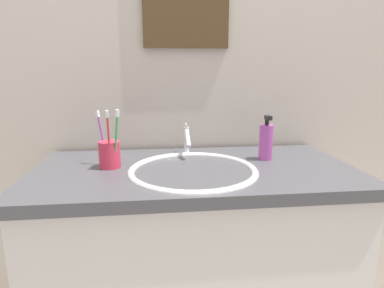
# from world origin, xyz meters

# --- Properties ---
(tiled_wall_back) EXTENTS (2.36, 0.04, 2.40)m
(tiled_wall_back) POSITION_xyz_m (0.00, 0.33, 1.20)
(tiled_wall_back) COLOR beige
(tiled_wall_back) RESTS_ON ground
(vanity_counter) EXTENTS (1.16, 0.58, 0.88)m
(vanity_counter) POSITION_xyz_m (0.00, 0.00, 0.44)
(vanity_counter) COLOR silver
(vanity_counter) RESTS_ON ground
(sink_basin) EXTENTS (0.45, 0.45, 0.11)m
(sink_basin) POSITION_xyz_m (-0.01, -0.05, 0.84)
(sink_basin) COLOR white
(sink_basin) RESTS_ON vanity_counter
(faucet) EXTENTS (0.02, 0.14, 0.13)m
(faucet) POSITION_xyz_m (-0.01, 0.17, 0.94)
(faucet) COLOR silver
(faucet) RESTS_ON sink_basin
(toothbrush_cup) EXTENTS (0.08, 0.08, 0.10)m
(toothbrush_cup) POSITION_xyz_m (-0.30, 0.03, 0.92)
(toothbrush_cup) COLOR #D8334C
(toothbrush_cup) RESTS_ON vanity_counter
(toothbrush_purple) EXTENTS (0.04, 0.04, 0.20)m
(toothbrush_purple) POSITION_xyz_m (-0.33, 0.07, 0.99)
(toothbrush_purple) COLOR purple
(toothbrush_purple) RESTS_ON toothbrush_cup
(toothbrush_green) EXTENTS (0.04, 0.04, 0.21)m
(toothbrush_green) POSITION_xyz_m (-0.27, -0.00, 1.00)
(toothbrush_green) COLOR green
(toothbrush_green) RESTS_ON toothbrush_cup
(toothbrush_red) EXTENTS (0.01, 0.03, 0.20)m
(toothbrush_red) POSITION_xyz_m (-0.30, 0.01, 1.00)
(toothbrush_red) COLOR red
(toothbrush_red) RESTS_ON toothbrush_cup
(soap_dispenser) EXTENTS (0.05, 0.06, 0.18)m
(soap_dispenser) POSITION_xyz_m (0.29, 0.07, 0.95)
(soap_dispenser) COLOR #B24CA5
(soap_dispenser) RESTS_ON vanity_counter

